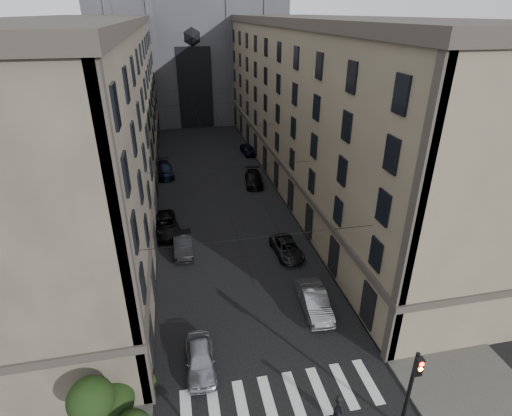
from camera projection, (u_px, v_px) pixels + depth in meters
sidewalk_left at (128, 192)px, 47.50m from camera, size 7.00×80.00×0.15m
sidewalk_right at (297, 178)px, 51.40m from camera, size 7.00×80.00×0.15m
zebra_crossing at (281, 397)px, 22.29m from camera, size 11.00×3.20×0.01m
building_left at (87, 115)px, 42.85m from camera, size 13.60×60.60×18.85m
building_right at (324, 104)px, 47.83m from camera, size 13.60×60.60×18.85m
gothic_tower at (187, 20)px, 75.77m from camera, size 35.00×23.00×58.00m
traffic_light_right at (412, 384)px, 19.17m from camera, size 0.34×0.50×5.20m
shrub_cluster at (113, 404)px, 19.88m from camera, size 3.90×4.40×3.90m
tram_wires at (213, 128)px, 45.95m from camera, size 14.00×60.00×0.43m
car_left_near at (200, 359)px, 23.82m from camera, size 1.81×4.32×1.46m
car_left_midnear at (183, 245)px, 35.45m from camera, size 1.61×4.59×1.51m
car_left_midfar at (165, 225)px, 38.67m from camera, size 3.35×5.95×1.57m
car_left_far at (164, 170)px, 52.10m from camera, size 2.81×5.67×1.58m
car_right_near at (314, 301)px, 28.47m from camera, size 1.94×4.90×1.59m
car_right_midnear at (287, 248)px, 35.13m from camera, size 2.36×4.68×1.27m
car_right_midfar at (254, 179)px, 49.44m from camera, size 2.70×5.31×1.48m
car_right_far at (248, 150)px, 59.90m from camera, size 2.11×4.33×1.42m
pedestrian at (338, 409)px, 20.58m from camera, size 0.57×0.76×1.90m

